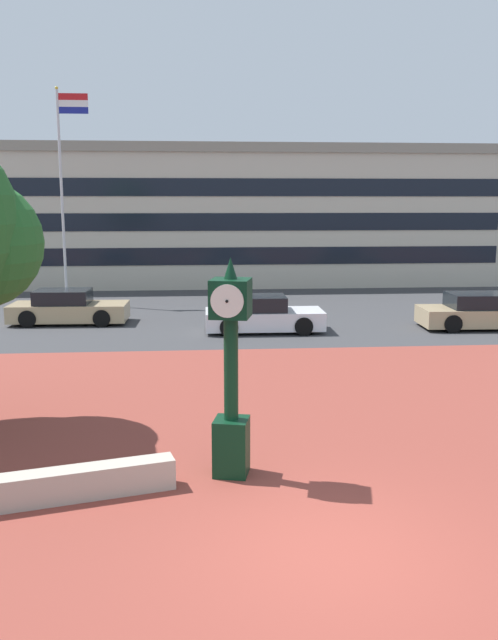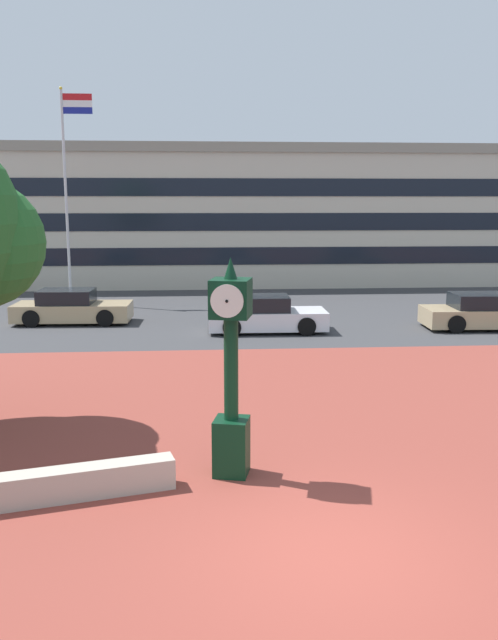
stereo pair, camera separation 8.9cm
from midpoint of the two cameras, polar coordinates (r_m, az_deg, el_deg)
ground_plane at (r=9.31m, az=6.85°, el=-19.37°), size 200.00×200.00×0.00m
plaza_brick_paving at (r=13.00m, az=3.18°, el=-10.43°), size 44.00×16.25×0.01m
planter_wall at (r=10.95m, az=-15.21°, el=-13.48°), size 3.20×1.20×0.50m
street_clock at (r=11.02m, az=-1.79°, el=-4.82°), size 0.75×0.79×3.70m
car_street_near at (r=25.56m, az=19.35°, el=0.61°), size 4.66×2.04×1.28m
car_street_mid at (r=23.49m, az=1.09°, el=0.38°), size 4.18×1.90×1.28m
car_street_far at (r=25.99m, az=-15.43°, el=0.97°), size 4.41×1.94×1.28m
flagpole_primary at (r=30.86m, az=-15.75°, el=11.31°), size 1.38×0.14×9.43m
civic_building at (r=40.92m, az=-1.55°, el=9.08°), size 31.36×13.20×7.52m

